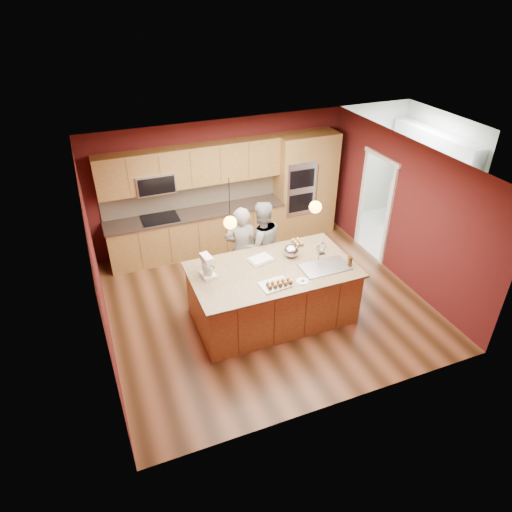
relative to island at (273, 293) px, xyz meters
name	(u,v)px	position (x,y,z in m)	size (l,w,h in m)	color
floor	(266,302)	(0.04, 0.41, -0.51)	(5.50, 5.50, 0.00)	#412814
ceiling	(268,162)	(0.04, 0.41, 2.19)	(5.50, 5.50, 0.00)	white
wall_back	(221,184)	(0.04, 2.91, 0.84)	(5.50, 5.50, 0.00)	#4E1515
wall_front	(345,331)	(0.04, -2.09, 0.84)	(5.50, 5.50, 0.00)	#4E1515
wall_left	(97,272)	(-2.71, 0.41, 0.84)	(5.00, 5.00, 0.00)	#4E1515
wall_right	(402,211)	(2.79, 0.41, 0.84)	(5.00, 5.00, 0.00)	#4E1515
cabinet_run	(194,209)	(-0.64, 2.66, 0.47)	(3.74, 0.64, 2.30)	brown
oven_column	(305,185)	(1.89, 2.61, 0.64)	(1.30, 0.62, 2.30)	brown
doorway_trim	(375,208)	(2.77, 1.21, 0.54)	(0.08, 1.11, 2.20)	white
laundry_room	(434,150)	(4.39, 1.61, 1.44)	(2.60, 2.70, 2.70)	beige
pendant_left	(230,222)	(-0.73, 0.00, 1.49)	(0.20, 0.20, 0.80)	black
pendant_right	(315,207)	(0.70, 0.00, 1.49)	(0.20, 0.20, 0.80)	black
island	(273,293)	(0.00, 0.00, 0.00)	(2.73, 1.52, 1.38)	brown
person_left	(242,249)	(-0.20, 1.02, 0.33)	(0.62, 0.40, 1.69)	black
person_right	(261,245)	(0.19, 1.02, 0.35)	(0.84, 0.65, 1.72)	gray
stand_mixer	(207,268)	(-1.07, 0.20, 0.66)	(0.24, 0.30, 0.38)	white
sheet_cake	(260,259)	(-0.11, 0.31, 0.51)	(0.48, 0.39, 0.05)	silver
cooling_rack	(275,285)	(-0.17, -0.43, 0.50)	(0.47, 0.33, 0.02)	silver
mixing_bowl	(291,251)	(0.43, 0.25, 0.60)	(0.27, 0.27, 0.23)	#AEB1B5
plate	(303,281)	(0.27, -0.51, 0.50)	(0.20, 0.20, 0.01)	white
tumbler	(350,261)	(1.21, -0.37, 0.57)	(0.08, 0.08, 0.16)	#3B2310
phone	(321,254)	(0.95, 0.12, 0.50)	(0.13, 0.07, 0.01)	black
cupcakes_left	(210,264)	(-0.96, 0.48, 0.52)	(0.15, 0.23, 0.07)	tan
cupcakes_rack	(279,283)	(-0.12, -0.47, 0.55)	(0.43, 0.17, 0.08)	tan
cupcakes_right	(298,242)	(0.72, 0.57, 0.53)	(0.17, 0.26, 0.08)	tan
washer	(426,221)	(4.23, 1.23, -0.04)	(0.59, 0.60, 0.94)	white
dryer	(408,207)	(4.22, 1.88, 0.02)	(0.66, 0.68, 1.06)	white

